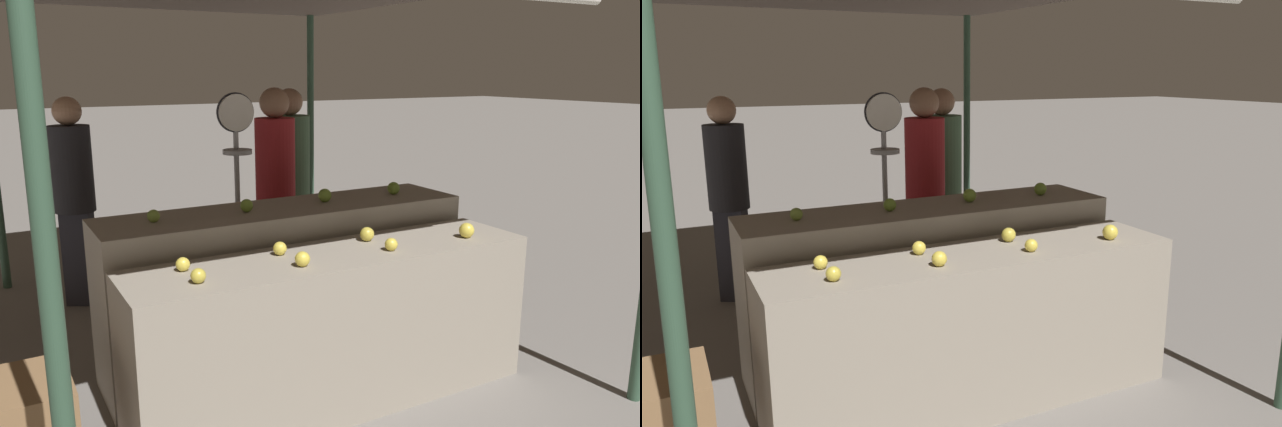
# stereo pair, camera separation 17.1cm
# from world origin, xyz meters

# --- Properties ---
(ground_plane) EXTENTS (60.00, 60.00, 0.00)m
(ground_plane) POSITION_xyz_m (0.00, 0.00, 0.00)
(ground_plane) COLOR slate
(display_counter_front) EXTENTS (2.30, 0.55, 0.88)m
(display_counter_front) POSITION_xyz_m (0.00, 0.00, 0.44)
(display_counter_front) COLOR gray
(display_counter_front) RESTS_ON ground_plane
(display_counter_back) EXTENTS (2.30, 0.55, 1.02)m
(display_counter_back) POSITION_xyz_m (0.00, 0.60, 0.51)
(display_counter_back) COLOR gray
(display_counter_back) RESTS_ON ground_plane
(apple_front_0) EXTENTS (0.07, 0.07, 0.07)m
(apple_front_0) POSITION_xyz_m (-0.81, -0.10, 0.91)
(apple_front_0) COLOR gold
(apple_front_0) RESTS_ON display_counter_front
(apple_front_1) EXTENTS (0.08, 0.08, 0.08)m
(apple_front_1) POSITION_xyz_m (-0.27, -0.12, 0.92)
(apple_front_1) COLOR yellow
(apple_front_1) RESTS_ON display_counter_front
(apple_front_2) EXTENTS (0.07, 0.07, 0.07)m
(apple_front_2) POSITION_xyz_m (0.28, -0.11, 0.91)
(apple_front_2) COLOR yellow
(apple_front_2) RESTS_ON display_counter_front
(apple_front_3) EXTENTS (0.09, 0.09, 0.09)m
(apple_front_3) POSITION_xyz_m (0.82, -0.11, 0.92)
(apple_front_3) COLOR yellow
(apple_front_3) RESTS_ON display_counter_front
(apple_front_4) EXTENTS (0.07, 0.07, 0.07)m
(apple_front_4) POSITION_xyz_m (-0.81, 0.11, 0.91)
(apple_front_4) COLOR yellow
(apple_front_4) RESTS_ON display_counter_front
(apple_front_5) EXTENTS (0.07, 0.07, 0.07)m
(apple_front_5) POSITION_xyz_m (-0.28, 0.11, 0.91)
(apple_front_5) COLOR yellow
(apple_front_5) RESTS_ON display_counter_front
(apple_front_6) EXTENTS (0.08, 0.08, 0.08)m
(apple_front_6) POSITION_xyz_m (0.28, 0.12, 0.92)
(apple_front_6) COLOR gold
(apple_front_6) RESTS_ON display_counter_front
(apple_back_0) EXTENTS (0.07, 0.07, 0.07)m
(apple_back_0) POSITION_xyz_m (-0.82, 0.61, 1.05)
(apple_back_0) COLOR #8EB247
(apple_back_0) RESTS_ON display_counter_back
(apple_back_1) EXTENTS (0.08, 0.08, 0.08)m
(apple_back_1) POSITION_xyz_m (-0.27, 0.59, 1.06)
(apple_back_1) COLOR #7AA338
(apple_back_1) RESTS_ON display_counter_back
(apple_back_2) EXTENTS (0.09, 0.09, 0.09)m
(apple_back_2) POSITION_xyz_m (0.28, 0.61, 1.06)
(apple_back_2) COLOR #84AD3D
(apple_back_2) RESTS_ON display_counter_back
(apple_back_3) EXTENTS (0.08, 0.08, 0.08)m
(apple_back_3) POSITION_xyz_m (0.80, 0.59, 1.06)
(apple_back_3) COLOR #7AA338
(apple_back_3) RESTS_ON display_counter_back
(produce_scale) EXTENTS (0.27, 0.20, 1.69)m
(produce_scale) POSITION_xyz_m (-0.07, 1.21, 1.22)
(produce_scale) COLOR #99999E
(produce_scale) RESTS_ON ground_plane
(person_vendor_at_scale) EXTENTS (0.39, 0.39, 1.71)m
(person_vendor_at_scale) POSITION_xyz_m (0.35, 1.49, 1.01)
(person_vendor_at_scale) COLOR #2D2D38
(person_vendor_at_scale) RESTS_ON ground_plane
(person_customer_left) EXTENTS (0.42, 0.42, 1.69)m
(person_customer_left) POSITION_xyz_m (0.69, 1.90, 0.98)
(person_customer_left) COLOR #2D2D38
(person_customer_left) RESTS_ON ground_plane
(person_customer_right) EXTENTS (0.42, 0.42, 1.64)m
(person_customer_right) POSITION_xyz_m (-0.99, 2.30, 0.96)
(person_customer_right) COLOR #2D2D38
(person_customer_right) RESTS_ON ground_plane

